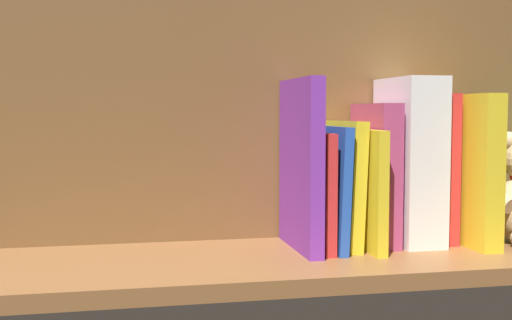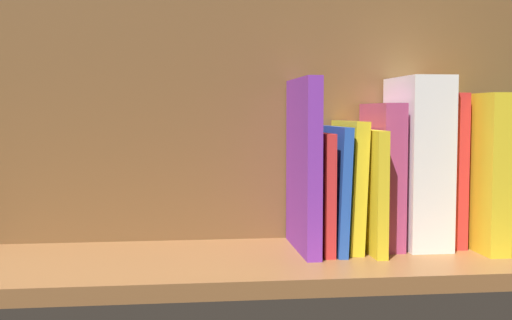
% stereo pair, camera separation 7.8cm
% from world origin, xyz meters
% --- Properties ---
extents(ground_plane, '(1.16, 0.29, 0.02)m').
position_xyz_m(ground_plane, '(0.00, 0.00, -0.01)').
color(ground_plane, brown).
extents(shelf_back_panel, '(1.16, 0.02, 0.39)m').
position_xyz_m(shelf_back_panel, '(0.00, -0.12, 0.19)').
color(shelf_back_panel, brown).
rests_on(shelf_back_panel, ground_plane).
extents(book_2, '(0.03, 0.18, 0.22)m').
position_xyz_m(book_2, '(-0.32, -0.02, 0.11)').
color(book_2, yellow).
rests_on(book_2, ground_plane).
extents(book_3, '(0.02, 0.12, 0.22)m').
position_xyz_m(book_3, '(-0.29, -0.05, 0.11)').
color(book_3, red).
rests_on(book_3, ground_plane).
extents(dictionary_thick_white, '(0.06, 0.14, 0.25)m').
position_xyz_m(dictionary_thick_white, '(-0.24, -0.04, 0.12)').
color(dictionary_thick_white, white).
rests_on(dictionary_thick_white, ground_plane).
extents(book_4, '(0.03, 0.13, 0.21)m').
position_xyz_m(book_4, '(-0.19, -0.04, 0.10)').
color(book_4, '#B23F72').
rests_on(book_4, ground_plane).
extents(book_5, '(0.02, 0.17, 0.17)m').
position_xyz_m(book_5, '(-0.16, -0.03, 0.09)').
color(book_5, yellow).
rests_on(book_5, ground_plane).
extents(book_6, '(0.03, 0.14, 0.18)m').
position_xyz_m(book_6, '(-0.14, -0.04, 0.09)').
color(book_6, yellow).
rests_on(book_6, ground_plane).
extents(book_7, '(0.02, 0.16, 0.18)m').
position_xyz_m(book_7, '(-0.11, -0.03, 0.09)').
color(book_7, blue).
rests_on(book_7, ground_plane).
extents(book_8, '(0.02, 0.15, 0.17)m').
position_xyz_m(book_8, '(-0.09, -0.03, 0.08)').
color(book_8, red).
rests_on(book_8, ground_plane).
extents(book_9, '(0.02, 0.17, 0.24)m').
position_xyz_m(book_9, '(-0.07, -0.03, 0.12)').
color(book_9, purple).
rests_on(book_9, ground_plane).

